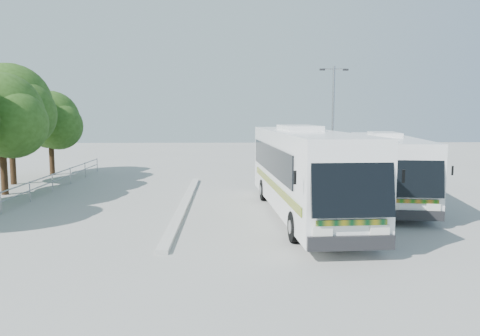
{
  "coord_description": "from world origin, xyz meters",
  "views": [
    {
      "loc": [
        -0.28,
        -19.97,
        4.3
      ],
      "look_at": [
        0.32,
        1.88,
        1.77
      ],
      "focal_mm": 35.0,
      "sensor_mm": 36.0,
      "label": 1
    }
  ],
  "objects_px": {
    "tree_far_c": "(2,115)",
    "tree_far_d": "(11,105)",
    "lamppost": "(333,119)",
    "coach_main": "(304,170)",
    "tree_far_e": "(51,120)",
    "coach_adjacent": "(387,166)"
  },
  "relations": [
    {
      "from": "tree_far_d",
      "to": "coach_main",
      "type": "distance_m",
      "value": 18.96
    },
    {
      "from": "tree_far_d",
      "to": "lamppost",
      "type": "bearing_deg",
      "value": -0.79
    },
    {
      "from": "tree_far_e",
      "to": "coach_adjacent",
      "type": "bearing_deg",
      "value": -27.88
    },
    {
      "from": "tree_far_c",
      "to": "tree_far_d",
      "type": "bearing_deg",
      "value": 107.83
    },
    {
      "from": "tree_far_c",
      "to": "tree_far_e",
      "type": "bearing_deg",
      "value": 93.54
    },
    {
      "from": "tree_far_e",
      "to": "coach_main",
      "type": "distance_m",
      "value": 20.91
    },
    {
      "from": "tree_far_e",
      "to": "lamppost",
      "type": "xyz_separation_m",
      "value": [
        18.81,
        -4.77,
        0.07
      ]
    },
    {
      "from": "tree_far_c",
      "to": "tree_far_d",
      "type": "height_order",
      "value": "tree_far_d"
    },
    {
      "from": "coach_adjacent",
      "to": "lamppost",
      "type": "distance_m",
      "value": 6.45
    },
    {
      "from": "tree_far_d",
      "to": "lamppost",
      "type": "distance_m",
      "value": 19.51
    },
    {
      "from": "tree_far_c",
      "to": "tree_far_e",
      "type": "height_order",
      "value": "tree_far_c"
    },
    {
      "from": "lamppost",
      "to": "coach_main",
      "type": "bearing_deg",
      "value": -112.08
    },
    {
      "from": "tree_far_d",
      "to": "tree_far_e",
      "type": "relative_size",
      "value": 1.24
    },
    {
      "from": "tree_far_d",
      "to": "coach_adjacent",
      "type": "xyz_separation_m",
      "value": [
        20.86,
        -6.17,
        -3.07
      ]
    },
    {
      "from": "tree_far_c",
      "to": "coach_main",
      "type": "bearing_deg",
      "value": -20.49
    },
    {
      "from": "coach_main",
      "to": "coach_adjacent",
      "type": "bearing_deg",
      "value": 31.16
    },
    {
      "from": "coach_main",
      "to": "tree_far_c",
      "type": "bearing_deg",
      "value": 156.25
    },
    {
      "from": "coach_adjacent",
      "to": "tree_far_d",
      "type": "bearing_deg",
      "value": 172.59
    },
    {
      "from": "tree_far_c",
      "to": "lamppost",
      "type": "relative_size",
      "value": 0.9
    },
    {
      "from": "tree_far_e",
      "to": "lamppost",
      "type": "bearing_deg",
      "value": -14.23
    },
    {
      "from": "tree_far_c",
      "to": "lamppost",
      "type": "height_order",
      "value": "lamppost"
    },
    {
      "from": "tree_far_d",
      "to": "coach_main",
      "type": "relative_size",
      "value": 0.56
    }
  ]
}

